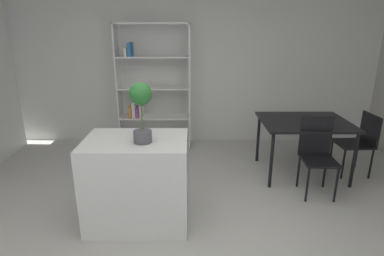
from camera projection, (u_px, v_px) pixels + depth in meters
ground_plane at (172, 238)px, 3.16m from camera, size 9.60×9.60×0.00m
back_partition at (181, 63)px, 5.47m from camera, size 6.98×0.06×2.84m
kitchen_island at (138, 181)px, 3.32m from camera, size 1.05×0.73×0.94m
potted_plant_on_island at (142, 106)px, 2.99m from camera, size 0.22×0.22×0.59m
open_bookshelf at (151, 88)px, 5.27m from camera, size 1.21×0.33×2.08m
dining_table at (305, 126)px, 4.34m from camera, size 1.18×0.97×0.79m
dining_chair_near at (318, 149)px, 3.91m from camera, size 0.41×0.44×0.97m
dining_chair_window_side at (361, 139)px, 4.40m from camera, size 0.47×0.44×0.88m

